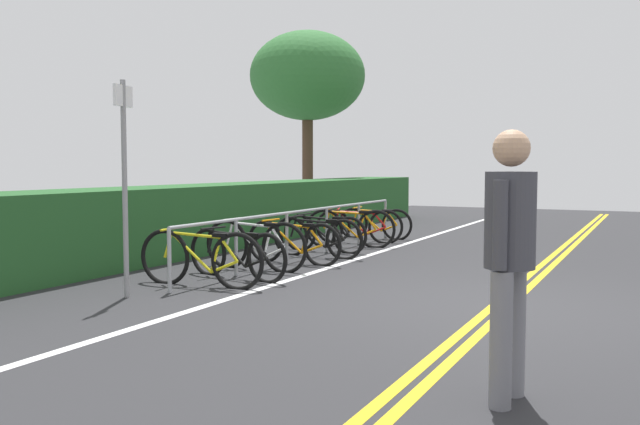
% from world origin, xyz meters
% --- Properties ---
extents(ground_plane, '(34.42, 13.77, 0.05)m').
position_xyz_m(ground_plane, '(0.00, 0.00, -0.03)').
color(ground_plane, '#2B2B2D').
extents(centre_line_yellow_inner, '(30.98, 0.10, 0.00)m').
position_xyz_m(centre_line_yellow_inner, '(0.00, -0.08, 0.00)').
color(centre_line_yellow_inner, gold).
rests_on(centre_line_yellow_inner, ground_plane).
extents(centre_line_yellow_outer, '(30.98, 0.10, 0.00)m').
position_xyz_m(centre_line_yellow_outer, '(0.00, 0.08, 0.00)').
color(centre_line_yellow_outer, gold).
rests_on(centre_line_yellow_outer, ground_plane).
extents(bike_lane_stripe_white, '(30.98, 0.12, 0.00)m').
position_xyz_m(bike_lane_stripe_white, '(0.00, 2.87, 0.00)').
color(bike_lane_stripe_white, white).
rests_on(bike_lane_stripe_white, ground_plane).
extents(bike_rack, '(7.20, 0.05, 0.80)m').
position_xyz_m(bike_rack, '(2.61, 3.70, 0.60)').
color(bike_rack, '#9EA0A5').
rests_on(bike_rack, ground_plane).
extents(bicycle_0, '(0.46, 1.79, 0.75)m').
position_xyz_m(bicycle_0, '(-0.43, 3.64, 0.35)').
color(bicycle_0, black).
rests_on(bicycle_0, ground_plane).
extents(bicycle_1, '(0.49, 1.74, 0.70)m').
position_xyz_m(bicycle_1, '(0.27, 3.57, 0.33)').
color(bicycle_1, black).
rests_on(bicycle_1, ground_plane).
extents(bicycle_2, '(0.46, 1.74, 0.77)m').
position_xyz_m(bicycle_2, '(1.03, 3.74, 0.36)').
color(bicycle_2, black).
rests_on(bicycle_2, ground_plane).
extents(bicycle_3, '(0.46, 1.72, 0.70)m').
position_xyz_m(bicycle_3, '(1.85, 3.57, 0.33)').
color(bicycle_3, black).
rests_on(bicycle_3, ground_plane).
extents(bicycle_4, '(0.46, 1.69, 0.70)m').
position_xyz_m(bicycle_4, '(2.67, 3.56, 0.33)').
color(bicycle_4, black).
rests_on(bicycle_4, ground_plane).
extents(bicycle_5, '(0.46, 1.68, 0.69)m').
position_xyz_m(bicycle_5, '(3.35, 3.76, 0.32)').
color(bicycle_5, black).
rests_on(bicycle_5, ground_plane).
extents(bicycle_6, '(0.54, 1.67, 0.75)m').
position_xyz_m(bicycle_6, '(4.19, 3.64, 0.35)').
color(bicycle_6, black).
rests_on(bicycle_6, ground_plane).
extents(bicycle_7, '(0.68, 1.63, 0.71)m').
position_xyz_m(bicycle_7, '(4.88, 3.74, 0.33)').
color(bicycle_7, black).
rests_on(bicycle_7, ground_plane).
extents(bicycle_8, '(0.46, 1.63, 0.68)m').
position_xyz_m(bicycle_8, '(5.74, 3.76, 0.32)').
color(bicycle_8, black).
rests_on(bicycle_8, ground_plane).
extents(pedestrian, '(0.49, 0.32, 1.74)m').
position_xyz_m(pedestrian, '(-2.99, -0.65, 1.01)').
color(pedestrian, slate).
rests_on(pedestrian, ground_plane).
extents(sign_post_near, '(0.36, 0.10, 2.48)m').
position_xyz_m(sign_post_near, '(-1.40, 3.97, 1.48)').
color(sign_post_near, gray).
rests_on(sign_post_near, ground_plane).
extents(hedge_backdrop, '(16.15, 1.34, 1.16)m').
position_xyz_m(hedge_backdrop, '(4.11, 5.92, 0.58)').
color(hedge_backdrop, '#235626').
rests_on(hedge_backdrop, ground_plane).
extents(tree_mid, '(3.39, 3.39, 5.45)m').
position_xyz_m(tree_mid, '(10.65, 7.88, 4.12)').
color(tree_mid, '#473323').
rests_on(tree_mid, ground_plane).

